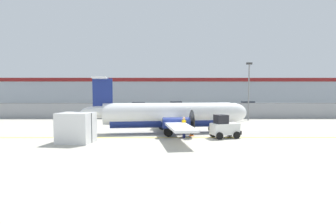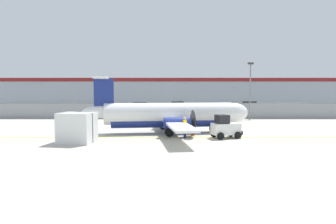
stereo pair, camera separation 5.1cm
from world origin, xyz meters
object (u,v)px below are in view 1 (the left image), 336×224
(baggage_tug, at_px, (224,127))
(parked_car_3, at_px, (215,109))
(parked_car_4, at_px, (247,105))
(traffic_cone_near_left, at_px, (192,132))
(parked_car_1, at_px, (139,107))
(traffic_cone_near_right, at_px, (217,125))
(cargo_container, at_px, (76,128))
(apron_light_pole, at_px, (249,86))
(ground_crew_worker, at_px, (184,126))
(traffic_cone_far_left, at_px, (170,126))
(parked_car_2, at_px, (175,106))
(parked_car_0, at_px, (104,107))
(commuter_airplane, at_px, (171,115))

(baggage_tug, bearing_deg, parked_car_3, 66.12)
(parked_car_4, bearing_deg, parked_car_3, 47.05)
(traffic_cone_near_left, xyz_separation_m, parked_car_1, (-6.92, 28.02, 0.58))
(parked_car_3, bearing_deg, traffic_cone_near_right, -102.54)
(cargo_container, height_order, apron_light_pole, apron_light_pole)
(ground_crew_worker, distance_m, cargo_container, 8.26)
(traffic_cone_near_left, xyz_separation_m, traffic_cone_far_left, (-1.78, 4.61, 0.00))
(baggage_tug, distance_m, parked_car_3, 22.37)
(parked_car_1, bearing_deg, parked_car_2, 25.87)
(parked_car_0, relative_size, parked_car_1, 1.00)
(ground_crew_worker, bearing_deg, parked_car_2, -70.44)
(ground_crew_worker, height_order, traffic_cone_near_left, ground_crew_worker)
(parked_car_4, bearing_deg, ground_crew_worker, 60.24)
(apron_light_pole, bearing_deg, parked_car_4, 75.16)
(baggage_tug, xyz_separation_m, parked_car_3, (2.85, 22.19, 0.04))
(traffic_cone_near_right, bearing_deg, parked_car_1, 113.11)
(parked_car_1, xyz_separation_m, parked_car_2, (6.50, 3.38, 0.00))
(baggage_tug, bearing_deg, traffic_cone_far_left, 110.63)
(commuter_airplane, distance_m, traffic_cone_near_right, 5.64)
(parked_car_0, bearing_deg, parked_car_1, -172.54)
(baggage_tug, bearing_deg, parked_car_1, 91.45)
(parked_car_1, xyz_separation_m, parked_car_3, (12.30, -6.90, 0.00))
(traffic_cone_near_left, relative_size, parked_car_0, 0.15)
(cargo_container, xyz_separation_m, apron_light_pole, (16.97, 15.96, 3.20))
(cargo_container, bearing_deg, apron_light_pole, 52.95)
(traffic_cone_near_left, distance_m, parked_car_2, 31.41)
(parked_car_2, height_order, parked_car_3, same)
(ground_crew_worker, bearing_deg, traffic_cone_near_left, -102.61)
(traffic_cone_near_left, relative_size, parked_car_4, 0.15)
(commuter_airplane, xyz_separation_m, parked_car_4, (15.05, 30.08, -0.71))
(apron_light_pole, bearing_deg, parked_car_3, 109.06)
(traffic_cone_far_left, relative_size, parked_car_4, 0.15)
(cargo_container, height_order, parked_car_2, cargo_container)
(parked_car_0, bearing_deg, commuter_airplane, 115.85)
(cargo_container, xyz_separation_m, traffic_cone_far_left, (6.93, 7.78, -0.79))
(commuter_airplane, relative_size, parked_car_2, 3.74)
(commuter_airplane, xyz_separation_m, traffic_cone_far_left, (-0.08, 2.68, -1.29))
(ground_crew_worker, bearing_deg, parked_car_4, -92.94)
(cargo_container, height_order, traffic_cone_far_left, cargo_container)
(baggage_tug, height_order, traffic_cone_far_left, baggage_tug)
(parked_car_4, bearing_deg, traffic_cone_far_left, 54.35)
(traffic_cone_near_left, bearing_deg, commuter_airplane, 131.38)
(cargo_container, relative_size, parked_car_1, 0.64)
(cargo_container, xyz_separation_m, traffic_cone_near_left, (8.71, 3.18, -0.79))
(commuter_airplane, relative_size, parked_car_3, 3.73)
(traffic_cone_near_left, relative_size, parked_car_3, 0.15)
(baggage_tug, distance_m, traffic_cone_near_right, 5.90)
(traffic_cone_near_right, xyz_separation_m, parked_car_2, (-3.42, 26.61, 0.58))
(traffic_cone_far_left, bearing_deg, parked_car_0, 116.31)
(cargo_container, xyz_separation_m, parked_car_2, (8.29, 34.58, -0.21))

